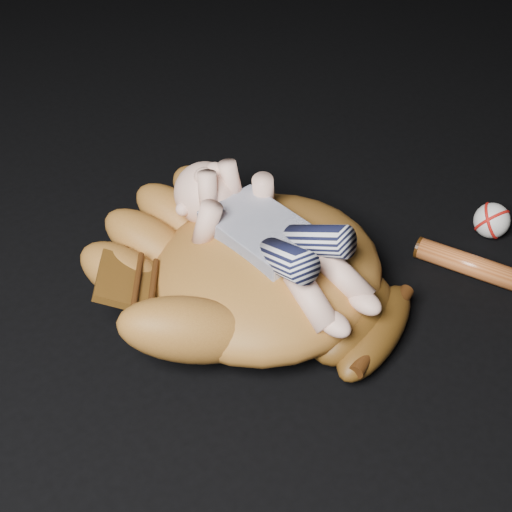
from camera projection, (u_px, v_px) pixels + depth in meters
The scene contains 3 objects.
baseball_glove at pixel (267, 263), 1.10m from camera, with size 0.47×0.54×0.17m, color brown, non-canonical shape.
newborn_baby at pixel (275, 237), 1.06m from camera, with size 0.18×0.39×0.16m, color #E7AE95, non-canonical shape.
baseball at pixel (492, 221), 1.26m from camera, with size 0.06×0.06×0.06m, color silver.
Camera 1 is at (-0.54, -0.46, 0.82)m, focal length 50.00 mm.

